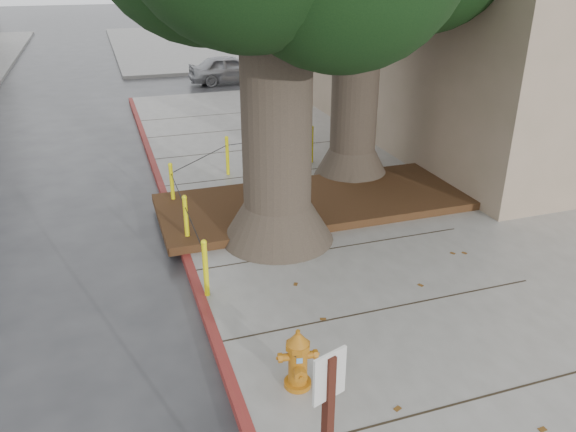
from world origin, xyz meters
name	(u,v)px	position (x,y,z in m)	size (l,w,h in m)	color
ground	(354,324)	(0.00, 0.00, 0.00)	(140.00, 140.00, 0.00)	#28282B
sidewalk_main	(561,203)	(6.00, 2.50, 0.07)	(16.00, 26.00, 0.15)	slate
sidewalk_far	(243,42)	(6.00, 30.00, 0.07)	(16.00, 20.00, 0.15)	slate
curb_red	(187,261)	(-2.00, 2.50, 0.07)	(0.14, 26.00, 0.16)	maroon
planter_bed	(315,202)	(0.90, 3.90, 0.23)	(6.40, 2.60, 0.16)	black
bollard_ring	(226,184)	(-0.87, 4.38, 0.66)	(3.79, 5.39, 0.95)	yellow
fire_hydrant	(298,360)	(-1.26, -1.13, 0.54)	(0.42, 0.39, 0.79)	#B56812
car_silver	(230,69)	(2.34, 17.76, 0.59)	(1.40, 3.48, 1.19)	#9FA0A4
car_red	(364,57)	(8.92, 18.38, 0.67)	(1.42, 4.06, 1.34)	maroon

